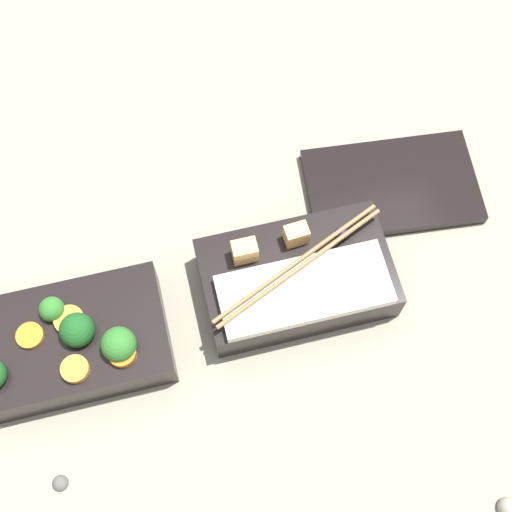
{
  "coord_description": "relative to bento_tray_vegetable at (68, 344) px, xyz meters",
  "views": [
    {
      "loc": [
        0.0,
        -0.28,
        0.76
      ],
      "look_at": [
        0.07,
        0.02,
        0.05
      ],
      "focal_mm": 50.0,
      "sensor_mm": 36.0,
      "label": 1
    }
  ],
  "objects": [
    {
      "name": "ground_plane",
      "position": [
        0.14,
        0.03,
        -0.03
      ],
      "size": [
        3.0,
        3.0,
        0.0
      ],
      "primitive_type": "plane",
      "color": "gray"
    },
    {
      "name": "bento_tray_rice",
      "position": [
        0.25,
        0.01,
        0.0
      ],
      "size": [
        0.21,
        0.12,
        0.08
      ],
      "color": "black",
      "rests_on": "ground_plane"
    },
    {
      "name": "bento_tray_vegetable",
      "position": [
        0.0,
        0.0,
        0.0
      ],
      "size": [
        0.21,
        0.12,
        0.08
      ],
      "color": "black",
      "rests_on": "ground_plane"
    },
    {
      "name": "pebble_1",
      "position": [
        -0.04,
        -0.14,
        -0.02
      ],
      "size": [
        0.02,
        0.02,
        0.02
      ],
      "primitive_type": "sphere",
      "color": "#595651",
      "rests_on": "ground_plane"
    },
    {
      "name": "pebble_0",
      "position": [
        0.4,
        -0.26,
        -0.02
      ],
      "size": [
        0.02,
        0.02,
        0.02
      ],
      "primitive_type": "sphere",
      "color": "gray",
      "rests_on": "ground_plane"
    },
    {
      "name": "bento_lid",
      "position": [
        0.4,
        0.11,
        -0.02
      ],
      "size": [
        0.21,
        0.14,
        0.02
      ],
      "primitive_type": "cube",
      "rotation": [
        0.0,
        0.0,
        -0.09
      ],
      "color": "black",
      "rests_on": "ground_plane"
    }
  ]
}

